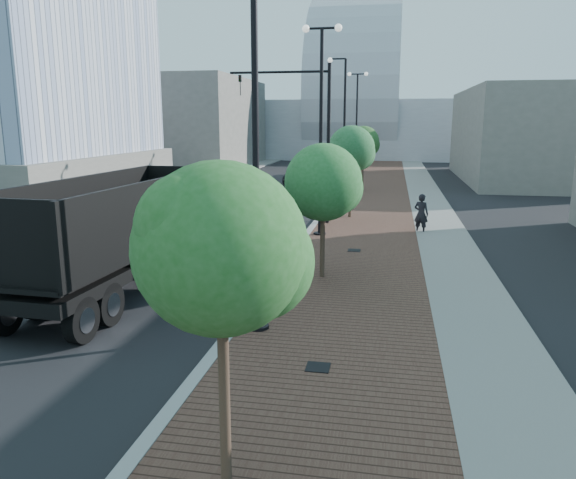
% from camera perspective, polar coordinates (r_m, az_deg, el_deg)
% --- Properties ---
extents(sidewalk, '(7.00, 140.00, 0.12)m').
position_cam_1_polar(sidewalk, '(43.11, 10.25, 5.05)').
color(sidewalk, '#4C2D23').
rests_on(sidewalk, ground).
extents(concrete_strip, '(2.40, 140.00, 0.13)m').
position_cam_1_polar(concrete_strip, '(43.18, 13.85, 4.91)').
color(concrete_strip, slate).
rests_on(concrete_strip, ground).
extents(curb, '(0.30, 140.00, 0.14)m').
position_cam_1_polar(curb, '(43.28, 5.60, 5.22)').
color(curb, gray).
rests_on(curb, ground).
extents(west_sidewalk, '(4.00, 140.00, 0.12)m').
position_cam_1_polar(west_sidewalk, '(46.27, -10.73, 5.50)').
color(west_sidewalk, slate).
rests_on(west_sidewalk, ground).
extents(dump_truck, '(3.22, 13.62, 3.57)m').
position_cam_1_polar(dump_truck, '(20.85, -11.96, 1.56)').
color(dump_truck, black).
rests_on(dump_truck, ground).
extents(white_sedan, '(2.73, 5.41, 1.70)m').
position_cam_1_polar(white_sedan, '(23.17, -11.34, 0.98)').
color(white_sedan, silver).
rests_on(white_sedan, ground).
extents(dark_car_mid, '(3.04, 5.14, 1.34)m').
position_cam_1_polar(dark_car_mid, '(44.35, -4.78, 6.19)').
color(dark_car_mid, black).
rests_on(dark_car_mid, ground).
extents(dark_car_far, '(2.52, 5.17, 1.45)m').
position_cam_1_polar(dark_car_far, '(47.73, 1.26, 6.71)').
color(dark_car_far, black).
rests_on(dark_car_far, ground).
extents(pedestrian, '(0.82, 0.69, 1.90)m').
position_cam_1_polar(pedestrian, '(26.78, 13.59, 2.59)').
color(pedestrian, black).
rests_on(pedestrian, ground).
extents(streetlight_1, '(1.44, 0.56, 9.21)m').
position_cam_1_polar(streetlight_1, '(13.25, -3.82, 8.23)').
color(streetlight_1, black).
rests_on(streetlight_1, ground).
extents(streetlight_2, '(1.72, 0.56, 9.28)m').
position_cam_1_polar(streetlight_2, '(25.01, 3.41, 11.16)').
color(streetlight_2, black).
rests_on(streetlight_2, ground).
extents(streetlight_3, '(1.44, 0.56, 9.21)m').
position_cam_1_polar(streetlight_3, '(36.96, 5.64, 10.69)').
color(streetlight_3, black).
rests_on(streetlight_3, ground).
extents(streetlight_4, '(1.72, 0.56, 9.28)m').
position_cam_1_polar(streetlight_4, '(48.91, 7.08, 11.56)').
color(streetlight_4, black).
rests_on(streetlight_4, ground).
extents(traffic_mast, '(5.09, 0.20, 8.00)m').
position_cam_1_polar(traffic_mast, '(28.10, 2.35, 11.61)').
color(traffic_mast, black).
rests_on(traffic_mast, ground).
extents(tree_0, '(2.38, 2.33, 4.76)m').
position_cam_1_polar(tree_0, '(7.34, -6.59, -1.01)').
color(tree_0, '#382619').
rests_on(tree_0, ground).
extents(tree_1, '(2.55, 2.53, 4.56)m').
position_cam_1_polar(tree_1, '(18.06, 3.81, 5.88)').
color(tree_1, '#382619').
rests_on(tree_1, ground).
extents(tree_2, '(2.53, 2.50, 5.02)m').
position_cam_1_polar(tree_2, '(29.94, 6.64, 9.22)').
color(tree_2, '#382619').
rests_on(tree_2, ground).
extents(tree_3, '(2.38, 2.32, 4.89)m').
position_cam_1_polar(tree_3, '(41.91, 7.85, 9.95)').
color(tree_3, '#382619').
rests_on(tree_3, ground).
extents(convention_center, '(50.00, 30.00, 50.00)m').
position_cam_1_polar(convention_center, '(87.99, 7.07, 12.55)').
color(convention_center, '#9B9DA4').
rests_on(convention_center, ground).
extents(commercial_block_nw, '(14.00, 20.00, 10.00)m').
position_cam_1_polar(commercial_block_nw, '(67.16, -10.29, 11.75)').
color(commercial_block_nw, '#5E5C55').
rests_on(commercial_block_nw, ground).
extents(commercial_block_ne, '(12.00, 22.00, 8.00)m').
position_cam_1_polar(commercial_block_ne, '(54.21, 24.06, 9.80)').
color(commercial_block_ne, '#64615A').
rests_on(commercial_block_ne, ground).
extents(utility_cover_1, '(0.50, 0.50, 0.02)m').
position_cam_1_polar(utility_cover_1, '(12.03, 3.11, -13.02)').
color(utility_cover_1, black).
rests_on(utility_cover_1, sidewalk).
extents(utility_cover_2, '(0.50, 0.50, 0.02)m').
position_cam_1_polar(utility_cover_2, '(22.43, 6.84, -1.11)').
color(utility_cover_2, black).
rests_on(utility_cover_2, sidewalk).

